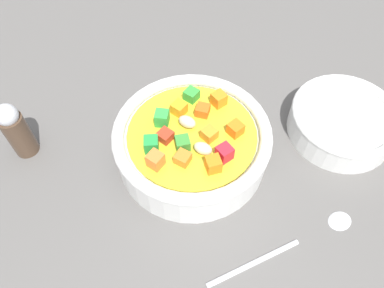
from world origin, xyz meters
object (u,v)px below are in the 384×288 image
(spoon, at_px, (302,239))
(soup_bowl_main, at_px, (192,142))
(side_bowl_small, at_px, (343,121))
(pepper_shaker, at_px, (16,130))

(spoon, bearing_deg, soup_bowl_main, 112.56)
(spoon, xyz_separation_m, side_bowl_small, (0.15, 0.12, 0.02))
(soup_bowl_main, xyz_separation_m, side_bowl_small, (0.22, -0.05, -0.01))
(spoon, height_order, side_bowl_small, side_bowl_small)
(soup_bowl_main, height_order, side_bowl_small, soup_bowl_main)
(soup_bowl_main, distance_m, side_bowl_small, 0.23)
(pepper_shaker, bearing_deg, side_bowl_small, -21.35)
(spoon, bearing_deg, side_bowl_small, 38.83)
(pepper_shaker, bearing_deg, spoon, -45.59)
(spoon, relative_size, pepper_shaker, 2.23)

